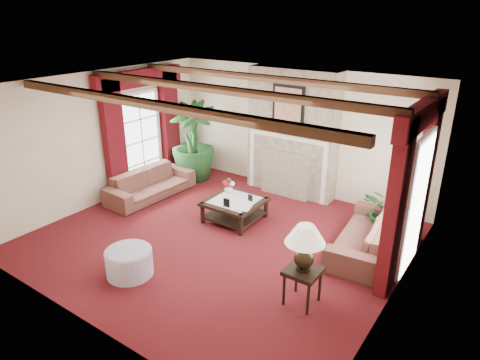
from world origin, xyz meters
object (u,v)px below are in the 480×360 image
Objects in this scene: potted_palm at (193,158)px; side_table at (302,286)px; ottoman at (129,262)px; sofa_left at (150,179)px; sofa_right at (366,228)px; coffee_table at (235,210)px.

potted_palm reaches higher than side_table.
sofa_left is at bearing 129.61° from ottoman.
sofa_right is 1.89m from side_table.
ottoman is at bearing -137.82° from sofa_left.
sofa_left is 2.15m from coffee_table.
sofa_right is (4.58, 0.49, 0.01)m from sofa_left.
side_table is at bearing 19.93° from ottoman.
sofa_left is at bearing -177.33° from coffee_table.
potted_palm is at bearing -106.34° from sofa_right.
ottoman is (1.88, -2.28, -0.19)m from sofa_left.
coffee_table is 1.88× the size of side_table.
side_table is 0.76× the size of ottoman.
sofa_left reaches higher than coffee_table.
coffee_table is (-2.44, -0.36, -0.20)m from sofa_right.
coffee_table is at bearing 145.77° from side_table.
side_table is (4.29, -2.73, -0.25)m from potted_palm.
side_table reaches higher than ottoman.
sofa_right reaches higher than side_table.
potted_palm reaches higher than sofa_left.
potted_palm is at bearing -0.19° from sofa_left.
potted_palm is at bearing 148.68° from coffee_table.
sofa_left is at bearing -89.39° from sofa_right.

